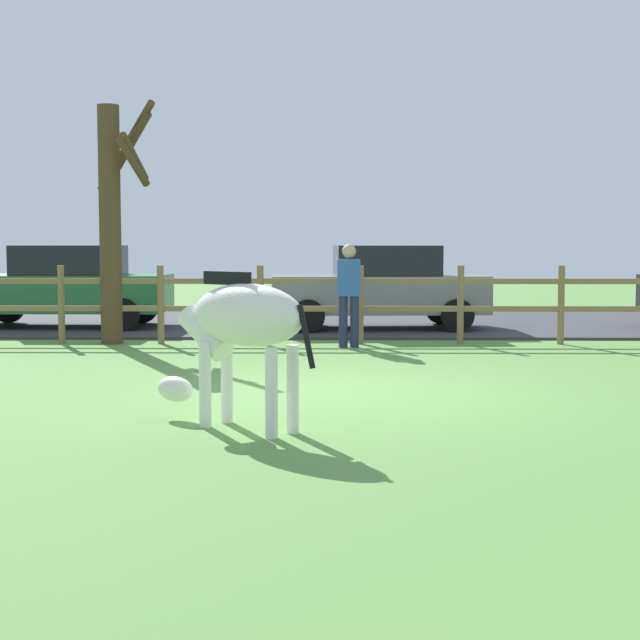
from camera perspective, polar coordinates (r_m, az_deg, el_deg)
name	(u,v)px	position (r m, az deg, el deg)	size (l,w,h in m)	color
ground_plane	(328,390)	(10.95, 0.45, -4.17)	(60.00, 60.00, 0.00)	#5B8C42
parking_asphalt	(330,321)	(20.19, 0.61, -0.06)	(28.00, 7.40, 0.05)	#38383D
paddock_fence	(310,300)	(15.86, -0.58, 1.21)	(21.48, 0.11, 1.29)	olive
bare_tree	(114,213)	(16.26, -12.08, 6.20)	(1.14, 1.39, 3.96)	#513A23
zebra	(241,326)	(8.63, -4.70, -0.38)	(1.62, 1.36, 1.41)	white
parked_car_grey	(380,286)	(18.23, 3.55, 2.00)	(4.10, 2.09, 1.56)	slate
parked_car_green	(65,285)	(19.14, -14.83, 1.98)	(4.01, 1.90, 1.56)	#236B38
visitor_left_of_tree	(349,291)	(15.31, 1.72, 1.75)	(0.37, 0.24, 1.64)	#232847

